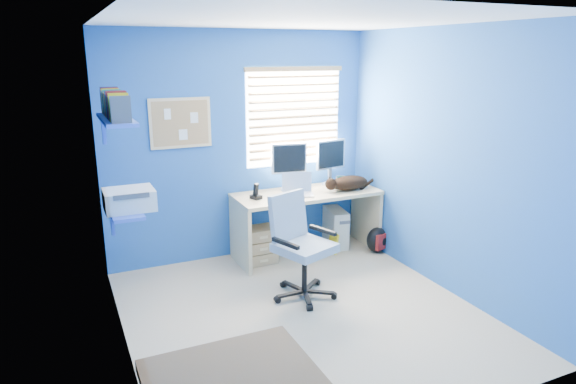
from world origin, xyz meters
name	(u,v)px	position (x,y,z in m)	size (l,w,h in m)	color
floor	(303,314)	(0.00, 0.00, 0.00)	(3.00, 3.20, 0.00)	#B8A38D
ceiling	(305,19)	(0.00, 0.00, 2.50)	(3.00, 3.20, 0.00)	white
wall_back	(240,147)	(0.00, 1.60, 1.25)	(3.00, 0.01, 2.50)	#285DA7
wall_front	(431,240)	(0.00, -1.60, 1.25)	(3.00, 0.01, 2.50)	#285DA7
wall_left	(116,198)	(-1.50, 0.00, 1.25)	(0.01, 3.20, 2.50)	#285DA7
wall_right	(446,162)	(1.50, 0.00, 1.25)	(0.01, 3.20, 2.50)	#285DA7
desk	(307,223)	(0.66, 1.26, 0.37)	(1.64, 0.65, 0.74)	beige
laptop	(298,185)	(0.52, 1.19, 0.85)	(0.33, 0.26, 0.22)	silver
monitor_left	(288,167)	(0.51, 1.43, 1.01)	(0.40, 0.12, 0.54)	silver
monitor_right	(330,163)	(1.05, 1.44, 1.01)	(0.40, 0.12, 0.54)	silver
phone	(256,191)	(0.04, 1.24, 0.82)	(0.09, 0.11, 0.17)	black
mug	(341,181)	(1.17, 1.38, 0.79)	(0.10, 0.09, 0.10)	#18725E
cd_spindle	(341,179)	(1.24, 1.50, 0.78)	(0.13, 0.13, 0.07)	silver
cat	(349,183)	(1.14, 1.14, 0.82)	(0.46, 0.24, 0.17)	black
tower_pc	(336,227)	(1.10, 1.36, 0.23)	(0.19, 0.44, 0.45)	beige
drawer_boxes	(259,245)	(0.08, 1.26, 0.20)	(0.35, 0.28, 0.41)	tan
yellow_book	(333,243)	(0.96, 1.16, 0.12)	(0.03, 0.17, 0.24)	yellow
backpack	(377,240)	(1.43, 0.96, 0.15)	(0.26, 0.20, 0.30)	black
office_chair	(301,259)	(0.14, 0.35, 0.37)	(0.73, 0.73, 0.98)	black
window_blinds	(295,117)	(0.65, 1.57, 1.55)	(1.15, 0.05, 1.10)	white
corkboard	(180,123)	(-0.65, 1.58, 1.55)	(0.64, 0.02, 0.52)	beige
wall_shelves	(121,153)	(-1.35, 0.75, 1.43)	(0.42, 0.90, 1.05)	blue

